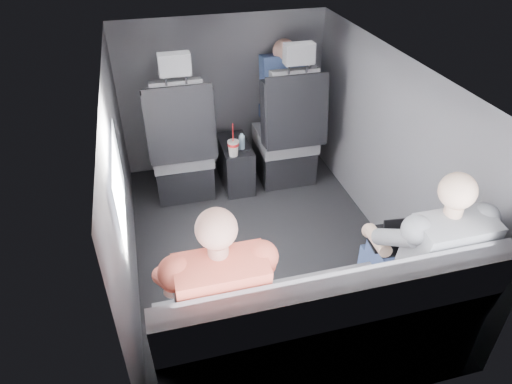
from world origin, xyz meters
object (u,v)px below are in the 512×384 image
object	(u,v)px
laptop_white	(202,274)
passenger_front_right	(283,90)
rear_bench	(318,334)
laptop_black	(401,237)
soda_cup	(233,147)
water_bottle	(242,142)
passenger_rear_left	(217,297)
front_seat_right	(287,139)
passenger_rear_right	(422,258)
center_console	(235,164)
front_seat_left	(182,152)

from	to	relation	value
laptop_white	passenger_front_right	world-z (taller)	passenger_front_right
rear_bench	laptop_black	bearing A→B (deg)	25.00
soda_cup	laptop_black	world-z (taller)	laptop_black
soda_cup	laptop_white	xyz separation A→B (m)	(-0.48, -1.51, 0.16)
water_bottle	passenger_rear_left	distance (m)	1.82
front_seat_right	soda_cup	size ratio (longest dim) A/B	4.52
laptop_black	soda_cup	bearing A→B (deg)	112.05
rear_bench	laptop_white	distance (m)	0.67
water_bottle	passenger_front_right	size ratio (longest dim) A/B	0.19
passenger_rear_right	passenger_rear_left	bearing A→B (deg)	-179.99
front_seat_right	laptop_white	world-z (taller)	front_seat_right
center_console	passenger_rear_right	world-z (taller)	passenger_rear_right
front_seat_right	passenger_rear_left	world-z (taller)	front_seat_right
center_console	water_bottle	size ratio (longest dim) A/B	3.39
passenger_front_right	center_console	bearing A→B (deg)	-155.58
front_seat_right	soda_cup	bearing A→B (deg)	-163.38
laptop_white	passenger_rear_right	distance (m)	1.13
front_seat_right	water_bottle	world-z (taller)	front_seat_right
water_bottle	passenger_front_right	bearing A→B (deg)	36.60
center_console	soda_cup	world-z (taller)	soda_cup
soda_cup	rear_bench	bearing A→B (deg)	-88.28
soda_cup	laptop_black	xyz separation A→B (m)	(0.61, -1.49, 0.16)
water_bottle	front_seat_right	bearing A→B (deg)	9.94
soda_cup	passenger_rear_left	distance (m)	1.72
laptop_white	passenger_rear_left	distance (m)	0.16
rear_bench	passenger_front_right	world-z (taller)	passenger_front_right
center_console	laptop_black	distance (m)	1.82
soda_cup	front_seat_left	bearing A→B (deg)	159.32
water_bottle	laptop_white	size ratio (longest dim) A/B	0.32
front_seat_left	soda_cup	size ratio (longest dim) A/B	4.52
front_seat_right	center_console	distance (m)	0.49
laptop_white	passenger_rear_right	size ratio (longest dim) A/B	0.37
soda_cup	passenger_rear_left	xyz separation A→B (m)	(-0.44, -1.66, 0.15)
laptop_white	passenger_rear_left	world-z (taller)	passenger_rear_left
passenger_rear_right	laptop_white	bearing A→B (deg)	172.52
front_seat_right	passenger_rear_left	size ratio (longest dim) A/B	1.06
laptop_white	laptop_black	world-z (taller)	laptop_white
water_bottle	passenger_rear_left	size ratio (longest dim) A/B	0.12
front_seat_right	passenger_front_right	size ratio (longest dim) A/B	1.71
laptop_white	laptop_black	size ratio (longest dim) A/B	1.32
front_seat_left	passenger_rear_left	world-z (taller)	front_seat_left
front_seat_right	passenger_rear_right	size ratio (longest dim) A/B	1.07
rear_bench	passenger_rear_left	world-z (taller)	passenger_rear_left
front_seat_left	passenger_rear_left	xyz separation A→B (m)	(-0.04, -1.81, 0.22)
front_seat_right	soda_cup	xyz separation A→B (m)	(-0.50, -0.15, 0.07)
passenger_front_right	passenger_rear_left	bearing A→B (deg)	-115.15
laptop_white	passenger_rear_right	world-z (taller)	passenger_rear_right
laptop_black	passenger_front_right	world-z (taller)	passenger_front_right
laptop_white	soda_cup	bearing A→B (deg)	72.30
front_seat_left	water_bottle	distance (m)	0.49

